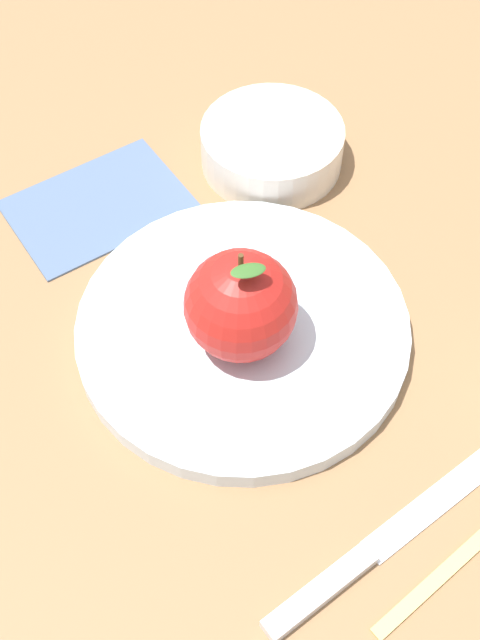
# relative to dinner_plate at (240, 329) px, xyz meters

# --- Properties ---
(ground_plane) EXTENTS (2.40, 2.40, 0.00)m
(ground_plane) POSITION_rel_dinner_plate_xyz_m (0.02, 0.00, -0.01)
(ground_plane) COLOR olive
(dinner_plate) EXTENTS (0.24, 0.24, 0.02)m
(dinner_plate) POSITION_rel_dinner_plate_xyz_m (0.00, 0.00, 0.00)
(dinner_plate) COLOR silver
(dinner_plate) RESTS_ON ground_plane
(apple) EXTENTS (0.08, 0.08, 0.09)m
(apple) POSITION_rel_dinner_plate_xyz_m (0.01, -0.01, 0.05)
(apple) COLOR #B21E19
(apple) RESTS_ON dinner_plate
(side_bowl) EXTENTS (0.12, 0.12, 0.04)m
(side_bowl) POSITION_rel_dinner_plate_xyz_m (-0.15, 0.11, 0.01)
(side_bowl) COLOR silver
(side_bowl) RESTS_ON ground_plane
(knife) EXTENTS (0.06, 0.21, 0.01)m
(knife) POSITION_rel_dinner_plate_xyz_m (0.18, 0.01, -0.01)
(knife) COLOR silver
(knife) RESTS_ON ground_plane
(linen_napkin) EXTENTS (0.12, 0.16, 0.00)m
(linen_napkin) POSITION_rel_dinner_plate_xyz_m (-0.17, -0.05, -0.01)
(linen_napkin) COLOR slate
(linen_napkin) RESTS_ON ground_plane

